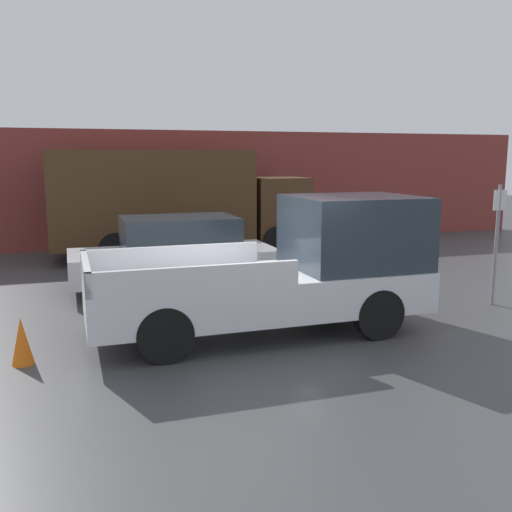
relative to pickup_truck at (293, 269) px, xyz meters
name	(u,v)px	position (x,y,z in m)	size (l,w,h in m)	color
ground_plane	(268,338)	(-0.57, -0.35, -1.06)	(60.00, 60.00, 0.00)	#3D3D3F
building_wall	(162,189)	(-0.57, 10.22, 0.85)	(28.00, 0.15, 3.82)	brown
pickup_truck	(293,269)	(0.00, 0.00, 0.00)	(5.65, 2.10, 2.28)	silver
car	(176,253)	(-1.35, 3.64, -0.23)	(4.53, 1.93, 1.64)	silver
delivery_truck	(172,200)	(-0.61, 8.06, 0.64)	(7.56, 2.49, 3.14)	#472D19
parking_sign	(497,238)	(4.47, 0.28, 0.30)	(0.30, 0.07, 2.41)	gray
newspaper_box	(312,225)	(4.75, 9.89, -0.52)	(0.45, 0.40, 1.09)	red
traffic_cone	(22,341)	(-4.32, -0.36, -0.71)	(0.32, 0.32, 0.69)	orange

